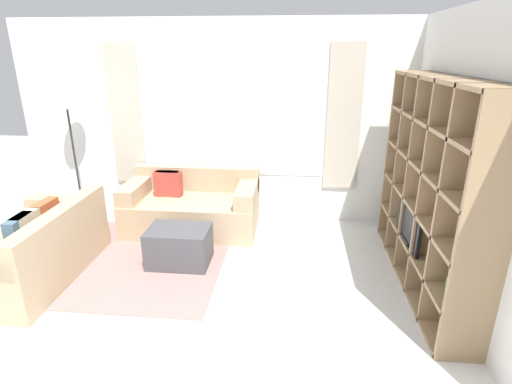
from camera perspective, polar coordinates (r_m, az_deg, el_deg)
ground_plane at (r=3.47m, az=-10.87°, el=-22.30°), size 16.00×16.00×0.00m
wall_back at (r=5.53m, az=-3.37°, el=9.78°), size 5.96×0.11×2.70m
wall_right at (r=4.31m, az=26.84°, el=4.76°), size 0.07×4.09×2.70m
area_rug at (r=4.91m, az=-17.21°, el=-9.20°), size 2.12×2.02×0.01m
shelving_unit at (r=4.25m, az=24.13°, el=0.39°), size 0.38×2.38×2.08m
couch_main at (r=5.44m, az=-9.17°, el=-2.11°), size 1.73×0.91×0.78m
couch_side at (r=4.83m, az=-28.94°, el=-7.30°), size 0.91×1.63×0.78m
ottoman at (r=4.61m, az=-10.91°, el=-7.64°), size 0.68×0.48×0.43m
floor_lamp at (r=5.94m, az=-25.42°, el=10.95°), size 0.34×0.34×1.84m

